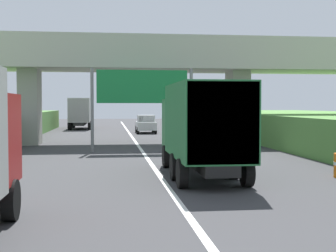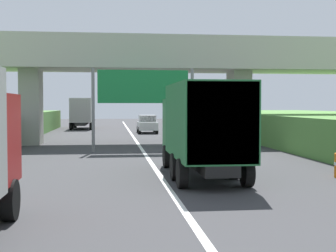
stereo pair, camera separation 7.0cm
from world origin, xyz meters
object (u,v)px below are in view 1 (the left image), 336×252
object	(u,v)px
car_silver	(146,124)
truck_orange	(80,112)
overhead_highway_sign	(142,91)
truck_green	(202,125)

from	to	relation	value
car_silver	truck_orange	bearing A→B (deg)	127.20
overhead_highway_sign	truck_orange	distance (m)	27.42
truck_green	car_silver	size ratio (longest dim) A/B	1.78
truck_orange	car_silver	xyz separation A→B (m)	(6.68, -8.81, -1.08)
truck_orange	overhead_highway_sign	bearing A→B (deg)	-79.25
truck_orange	truck_green	size ratio (longest dim) A/B	1.00
truck_orange	truck_green	distance (m)	37.50
truck_green	car_silver	bearing A→B (deg)	89.85
overhead_highway_sign	truck_green	xyz separation A→B (m)	(1.51, -10.01, -1.54)
truck_green	overhead_highway_sign	bearing A→B (deg)	98.55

